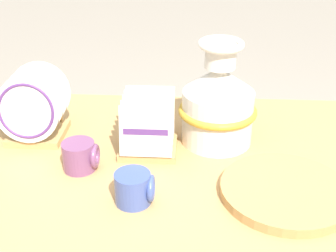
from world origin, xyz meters
TOP-DOWN VIEW (x-y plane):
  - display_table at (0.00, 0.00)m, footprint 1.22×0.89m
  - ceramic_vase at (0.15, 0.12)m, footprint 0.24×0.24m
  - dish_rack_round_plates at (-0.43, 0.10)m, footprint 0.20×0.19m
  - dish_rack_square_plates at (-0.06, 0.05)m, footprint 0.17×0.18m
  - wicker_charger_stack at (0.32, -0.16)m, footprint 0.34×0.34m
  - mug_plum_glaze at (-0.24, -0.07)m, footprint 0.10×0.09m
  - mug_cobalt_glaze at (-0.07, -0.21)m, footprint 0.10×0.09m

SIDE VIEW (x-z plane):
  - display_table at x=0.00m, z-range 0.25..0.91m
  - wicker_charger_stack at x=0.32m, z-range 0.65..0.68m
  - mug_plum_glaze at x=-0.24m, z-range 0.65..0.74m
  - mug_cobalt_glaze at x=-0.07m, z-range 0.65..0.74m
  - dish_rack_square_plates at x=-0.06m, z-range 0.63..0.80m
  - dish_rack_round_plates at x=-0.43m, z-range 0.63..0.85m
  - ceramic_vase at x=0.15m, z-range 0.62..0.95m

